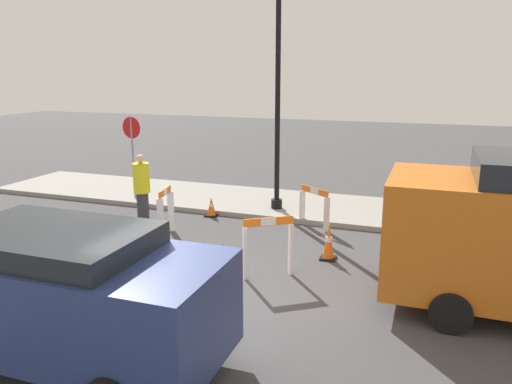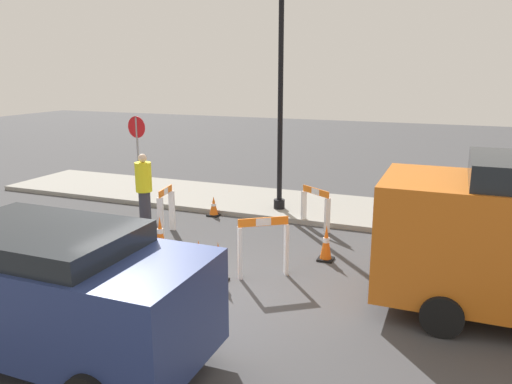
{
  "view_description": "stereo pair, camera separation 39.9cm",
  "coord_description": "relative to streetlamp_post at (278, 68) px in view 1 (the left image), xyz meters",
  "views": [
    {
      "loc": [
        3.5,
        -6.74,
        3.64
      ],
      "look_at": [
        -0.12,
        3.38,
        1.0
      ],
      "focal_mm": 35.0,
      "sensor_mm": 36.0,
      "label": 1
    },
    {
      "loc": [
        3.87,
        -6.6,
        3.64
      ],
      "look_at": [
        -0.12,
        3.38,
        1.0
      ],
      "focal_mm": 35.0,
      "sensor_mm": 36.0,
      "label": 2
    }
  ],
  "objects": [
    {
      "name": "parked_car_1",
      "position": [
        -0.53,
        -7.46,
        -2.68
      ],
      "size": [
        4.31,
        1.88,
        1.78
      ],
      "color": "navy",
      "rests_on": "ground_plane"
    },
    {
      "name": "traffic_cone_1",
      "position": [
        0.45,
        -4.52,
        -3.32
      ],
      "size": [
        0.3,
        0.3,
        0.74
      ],
      "color": "black",
      "rests_on": "ground_plane"
    },
    {
      "name": "stop_sign",
      "position": [
        -4.13,
        -0.24,
        -2.03
      ],
      "size": [
        0.6,
        0.09,
        2.27
      ],
      "rotation": [
        0.0,
        0.0,
        3.02
      ],
      "color": "gray",
      "rests_on": "sidewalk_slab"
    },
    {
      "name": "traffic_cone_4",
      "position": [
        -0.38,
        -4.6,
        -3.39
      ],
      "size": [
        0.3,
        0.3,
        0.6
      ],
      "color": "black",
      "rests_on": "ground_plane"
    },
    {
      "name": "traffic_cone_3",
      "position": [
        -1.47,
        -0.87,
        -3.44
      ],
      "size": [
        0.3,
        0.3,
        0.5
      ],
      "color": "black",
      "rests_on": "ground_plane"
    },
    {
      "name": "traffic_cone_0",
      "position": [
        -1.36,
        -3.55,
        -3.32
      ],
      "size": [
        0.3,
        0.3,
        0.73
      ],
      "color": "black",
      "rests_on": "ground_plane"
    },
    {
      "name": "person_worker",
      "position": [
        -2.63,
        -2.2,
        -2.75
      ],
      "size": [
        0.41,
        0.41,
        1.74
      ],
      "rotation": [
        0.0,
        0.0,
        -0.07
      ],
      "color": "#33333D",
      "rests_on": "ground_plane"
    },
    {
      "name": "barricade_1",
      "position": [
        1.09,
        -4.01,
        -3.07
      ],
      "size": [
        0.83,
        0.63,
        1.11
      ],
      "rotation": [
        0.0,
        0.0,
        6.89
      ],
      "color": "white",
      "rests_on": "ground_plane"
    },
    {
      "name": "streetlamp_post",
      "position": [
        0.0,
        0.0,
        0.0
      ],
      "size": [
        0.44,
        0.44,
        5.56
      ],
      "color": "black",
      "rests_on": "sidewalk_slab"
    },
    {
      "name": "ground_plane",
      "position": [
        0.22,
        -5.27,
        -3.67
      ],
      "size": [
        60.0,
        60.0,
        0.0
      ],
      "primitive_type": "plane",
      "color": "#424244"
    },
    {
      "name": "traffic_cone_5",
      "position": [
        -0.02,
        -4.37,
        -3.35
      ],
      "size": [
        0.3,
        0.3,
        0.66
      ],
      "color": "black",
      "rests_on": "ground_plane"
    },
    {
      "name": "traffic_cone_2",
      "position": [
        1.95,
        -2.81,
        -3.32
      ],
      "size": [
        0.3,
        0.3,
        0.72
      ],
      "color": "black",
      "rests_on": "ground_plane"
    },
    {
      "name": "sidewalk_slab",
      "position": [
        0.22,
        0.65,
        -3.61
      ],
      "size": [
        18.0,
        2.83,
        0.12
      ],
      "color": "gray",
      "rests_on": "ground_plane"
    },
    {
      "name": "barricade_0",
      "position": [
        -1.78,
        -2.61,
        -3.1
      ],
      "size": [
        0.25,
        0.73,
        1.09
      ],
      "rotation": [
        0.0,
        0.0,
        4.88
      ],
      "color": "white",
      "rests_on": "ground_plane"
    },
    {
      "name": "barricade_2",
      "position": [
        1.21,
        -0.92,
        -3.14
      ],
      "size": [
        0.82,
        0.62,
        0.97
      ],
      "rotation": [
        0.0,
        0.0,
        8.82
      ],
      "color": "white",
      "rests_on": "ground_plane"
    }
  ]
}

